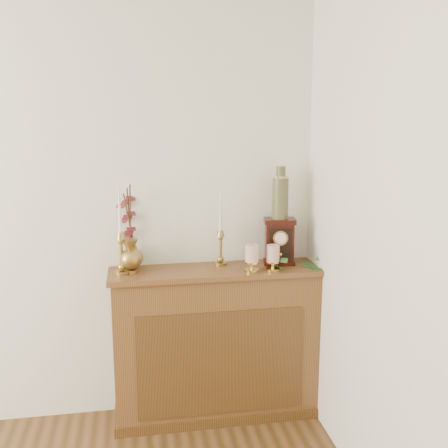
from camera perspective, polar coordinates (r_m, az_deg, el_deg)
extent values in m
cube|color=brown|center=(3.23, -0.85, -13.05)|extent=(1.20, 0.30, 0.90)
cube|color=brown|center=(3.11, -0.39, -14.95)|extent=(0.96, 0.01, 0.63)
cube|color=brown|center=(3.07, -0.87, -5.12)|extent=(1.24, 0.34, 0.03)
cube|color=brown|center=(3.43, -0.83, -19.45)|extent=(1.23, 0.33, 0.06)
cylinder|color=#A07F40|center=(3.00, -11.04, -5.19)|extent=(0.08, 0.08, 0.02)
sphere|color=#A07F40|center=(2.99, -11.06, -4.62)|extent=(0.05, 0.05, 0.05)
cylinder|color=#A07F40|center=(2.98, -11.11, -3.28)|extent=(0.02, 0.02, 0.14)
sphere|color=#A07F40|center=(2.96, -11.17, -1.83)|extent=(0.04, 0.04, 0.04)
cone|color=#A07F40|center=(2.95, -11.19, -1.25)|extent=(0.05, 0.05, 0.04)
cone|color=silver|center=(2.92, -11.30, 1.52)|extent=(0.02, 0.02, 0.26)
cylinder|color=#A07F40|center=(3.12, -0.38, -4.34)|extent=(0.07, 0.07, 0.02)
sphere|color=#A07F40|center=(3.12, -0.38, -3.86)|extent=(0.04, 0.04, 0.04)
cylinder|color=#A07F40|center=(3.10, -0.38, -2.73)|extent=(0.02, 0.02, 0.13)
sphere|color=#A07F40|center=(3.08, -0.39, -1.50)|extent=(0.03, 0.03, 0.03)
cone|color=#A07F40|center=(3.08, -0.39, -1.01)|extent=(0.05, 0.05, 0.04)
cone|color=silver|center=(3.05, -0.39, 1.32)|extent=(0.02, 0.02, 0.23)
cylinder|color=#A07F40|center=(3.01, -10.07, -5.10)|extent=(0.06, 0.06, 0.02)
sphere|color=#A07F40|center=(2.99, -10.12, -3.77)|extent=(0.12, 0.12, 0.12)
cone|color=#A07F40|center=(2.97, -10.18, -2.21)|extent=(0.09, 0.09, 0.06)
cylinder|color=#A07F40|center=(3.10, -10.01, -4.70)|extent=(0.06, 0.06, 0.01)
ellipsoid|color=#A07F40|center=(3.09, -10.05, -3.67)|extent=(0.14, 0.14, 0.12)
cylinder|color=#A07F40|center=(3.08, -10.08, -2.63)|extent=(0.07, 0.07, 0.02)
cylinder|color=#472819|center=(3.05, -10.30, 0.39)|extent=(0.06, 0.07, 0.32)
cylinder|color=#472819|center=(3.05, -10.24, 0.67)|extent=(0.02, 0.07, 0.35)
cylinder|color=#472819|center=(3.04, -10.19, 0.94)|extent=(0.02, 0.13, 0.37)
cylinder|color=gold|center=(3.03, 5.32, -4.93)|extent=(0.08, 0.08, 0.01)
cylinder|color=gold|center=(3.02, 5.33, -4.48)|extent=(0.02, 0.02, 0.04)
cylinder|color=gold|center=(3.02, 5.34, -4.09)|extent=(0.08, 0.08, 0.01)
cylinder|color=beige|center=(3.00, 5.36, -3.16)|extent=(0.07, 0.07, 0.09)
cylinder|color=#472819|center=(2.99, 5.37, -2.23)|extent=(0.00, 0.00, 0.01)
cylinder|color=gold|center=(3.00, 3.04, -5.06)|extent=(0.09, 0.09, 0.02)
cylinder|color=gold|center=(2.99, 3.05, -4.58)|extent=(0.02, 0.02, 0.04)
cylinder|color=gold|center=(2.99, 3.05, -4.17)|extent=(0.08, 0.08, 0.01)
cylinder|color=beige|center=(2.97, 3.06, -3.20)|extent=(0.08, 0.08, 0.10)
cylinder|color=#472819|center=(2.96, 3.07, -2.21)|extent=(0.00, 0.00, 0.01)
cube|color=#2B6627|center=(3.10, 4.74, -4.64)|extent=(0.04, 0.04, 0.00)
cube|color=#2B6627|center=(3.02, 4.59, -5.04)|extent=(0.05, 0.05, 0.00)
cube|color=#2B6627|center=(3.10, 11.24, -4.82)|extent=(0.06, 0.06, 0.00)
cube|color=#2B6627|center=(3.18, 9.77, -4.32)|extent=(0.05, 0.06, 0.00)
cube|color=#2B6627|center=(3.02, 6.28, -5.07)|extent=(0.06, 0.05, 0.00)
cube|color=#2B6627|center=(3.08, 6.04, -4.73)|extent=(0.05, 0.04, 0.00)
cube|color=#2B6627|center=(3.10, 7.65, -4.68)|extent=(0.05, 0.05, 0.00)
cube|color=#2B6627|center=(3.15, 7.49, -4.41)|extent=(0.05, 0.05, 0.00)
cube|color=#2B6627|center=(3.03, 4.56, -4.99)|extent=(0.05, 0.05, 0.00)
cube|color=#2B6627|center=(3.14, 6.50, -4.42)|extent=(0.05, 0.05, 0.00)
cube|color=#2B6627|center=(3.04, 4.54, -4.93)|extent=(0.05, 0.05, 0.00)
cube|color=#2B6627|center=(3.06, 5.32, -4.07)|extent=(0.05, 0.05, 0.02)
cube|color=#2B6627|center=(3.02, 6.55, -3.96)|extent=(0.04, 0.03, 0.02)
cube|color=#2B6627|center=(3.13, 10.33, -3.68)|extent=(0.04, 0.03, 0.02)
cube|color=#370E0B|center=(3.18, 5.99, -4.13)|extent=(0.20, 0.16, 0.02)
cube|color=#370E0B|center=(3.15, 6.03, -2.03)|extent=(0.18, 0.14, 0.24)
cube|color=#370E0B|center=(3.12, 6.08, 0.34)|extent=(0.20, 0.16, 0.03)
cube|color=black|center=(3.09, 6.14, -2.19)|extent=(0.13, 0.03, 0.19)
cylinder|color=#C98A3B|center=(3.08, 6.17, -1.55)|extent=(0.09, 0.02, 0.09)
cylinder|color=silver|center=(3.08, 6.17, -1.55)|extent=(0.07, 0.01, 0.07)
sphere|color=#C98A3B|center=(3.11, 6.11, -3.33)|extent=(0.03, 0.03, 0.03)
cylinder|color=#193225|center=(3.10, 6.14, 2.77)|extent=(0.10, 0.10, 0.24)
cylinder|color=#193225|center=(3.08, 6.20, 5.52)|extent=(0.06, 0.06, 0.08)
cylinder|color=tan|center=(3.08, 6.19, 5.06)|extent=(0.07, 0.07, 0.02)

